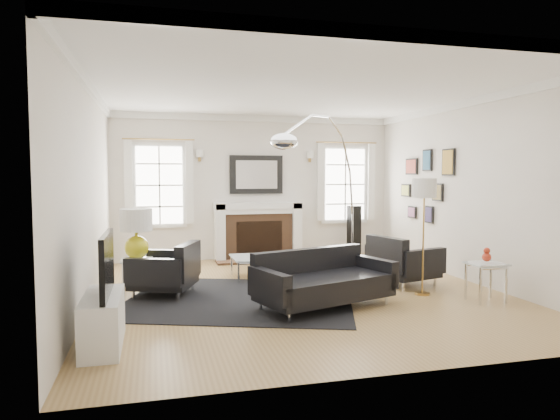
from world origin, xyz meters
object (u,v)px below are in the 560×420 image
object	(u,v)px
gourd_lamp	(136,230)
armchair_left	(168,271)
sofa	(322,282)
arc_floor_lamp	(322,190)
coffee_table	(256,258)
armchair_right	(401,262)
fireplace	(258,232)

from	to	relation	value
gourd_lamp	armchair_left	bearing A→B (deg)	-28.87
sofa	arc_floor_lamp	distance (m)	1.75
coffee_table	gourd_lamp	size ratio (longest dim) A/B	1.10
armchair_right	armchair_left	bearing A→B (deg)	176.69
sofa	fireplace	bearing A→B (deg)	90.97
coffee_table	gourd_lamp	xyz separation A→B (m)	(-1.81, -0.59, 0.57)
arc_floor_lamp	armchair_right	bearing A→B (deg)	-19.65
armchair_right	arc_floor_lamp	world-z (taller)	arc_floor_lamp
sofa	armchair_left	xyz separation A→B (m)	(-1.85, 1.07, 0.02)
gourd_lamp	armchair_right	bearing A→B (deg)	-6.35
armchair_right	gourd_lamp	size ratio (longest dim) A/B	1.54
sofa	armchair_left	size ratio (longest dim) A/B	1.74
sofa	coffee_table	distance (m)	1.95
armchair_right	coffee_table	bearing A→B (deg)	153.08
armchair_right	coffee_table	distance (m)	2.25
fireplace	sofa	xyz separation A→B (m)	(0.06, -3.60, -0.23)
fireplace	coffee_table	world-z (taller)	fireplace
sofa	coffee_table	size ratio (longest dim) A/B	2.48
armchair_left	arc_floor_lamp	xyz separation A→B (m)	(2.28, 0.20, 1.09)
fireplace	arc_floor_lamp	world-z (taller)	arc_floor_lamp
sofa	coffee_table	xyz separation A→B (m)	(-0.45, 1.90, -0.00)
fireplace	armchair_left	xyz separation A→B (m)	(-1.79, -2.53, -0.21)
fireplace	armchair_left	size ratio (longest dim) A/B	1.55
armchair_left	coffee_table	world-z (taller)	armchair_left
armchair_left	coffee_table	distance (m)	1.62
gourd_lamp	arc_floor_lamp	distance (m)	2.75
sofa	arc_floor_lamp	bearing A→B (deg)	71.09
armchair_left	gourd_lamp	world-z (taller)	gourd_lamp
arc_floor_lamp	fireplace	bearing A→B (deg)	102.13
armchair_left	arc_floor_lamp	world-z (taller)	arc_floor_lamp
armchair_right	coffee_table	size ratio (longest dim) A/B	1.40
armchair_right	gourd_lamp	xyz separation A→B (m)	(-3.82, 0.43, 0.54)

